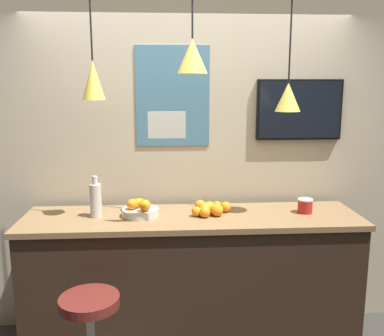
# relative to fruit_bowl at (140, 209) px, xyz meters

# --- Properties ---
(back_wall) EXTENTS (8.00, 0.06, 2.90)m
(back_wall) POSITION_rel_fruit_bowl_xyz_m (0.38, 0.41, 0.35)
(back_wall) COLOR beige
(back_wall) RESTS_ON ground_plane
(service_counter) EXTENTS (2.43, 0.62, 1.05)m
(service_counter) POSITION_rel_fruit_bowl_xyz_m (0.38, -0.01, -0.57)
(service_counter) COLOR black
(service_counter) RESTS_ON ground_plane
(fruit_bowl) EXTENTS (0.26, 0.26, 0.14)m
(fruit_bowl) POSITION_rel_fruit_bowl_xyz_m (0.00, 0.00, 0.00)
(fruit_bowl) COLOR beige
(fruit_bowl) RESTS_ON service_counter
(orange_pile) EXTENTS (0.30, 0.25, 0.09)m
(orange_pile) POSITION_rel_fruit_bowl_xyz_m (0.51, 0.02, -0.01)
(orange_pile) COLOR orange
(orange_pile) RESTS_ON service_counter
(juice_bottle) EXTENTS (0.08, 0.08, 0.30)m
(juice_bottle) POSITION_rel_fruit_bowl_xyz_m (-0.31, 0.00, 0.08)
(juice_bottle) COLOR silver
(juice_bottle) RESTS_ON service_counter
(spread_jar) EXTENTS (0.11, 0.11, 0.11)m
(spread_jar) POSITION_rel_fruit_bowl_xyz_m (1.21, 0.00, 0.00)
(spread_jar) COLOR red
(spread_jar) RESTS_ON service_counter
(pendant_lamp_left) EXTENTS (0.15, 0.15, 0.93)m
(pendant_lamp_left) POSITION_rel_fruit_bowl_xyz_m (-0.28, -0.05, 0.91)
(pendant_lamp_left) COLOR black
(pendant_lamp_middle) EXTENTS (0.21, 0.21, 0.76)m
(pendant_lamp_middle) POSITION_rel_fruit_bowl_xyz_m (0.38, -0.05, 1.06)
(pendant_lamp_middle) COLOR black
(pendant_lamp_right) EXTENTS (0.17, 0.17, 1.01)m
(pendant_lamp_right) POSITION_rel_fruit_bowl_xyz_m (1.03, -0.05, 0.80)
(pendant_lamp_right) COLOR black
(mounted_tv) EXTENTS (0.68, 0.04, 0.47)m
(mounted_tv) POSITION_rel_fruit_bowl_xyz_m (1.25, 0.35, 0.68)
(mounted_tv) COLOR black
(hanging_menu_board) EXTENTS (0.24, 0.01, 0.17)m
(hanging_menu_board) POSITION_rel_fruit_bowl_xyz_m (0.20, -0.25, 0.63)
(hanging_menu_board) COLOR white
(wall_poster) EXTENTS (0.57, 0.01, 0.77)m
(wall_poster) POSITION_rel_fruit_bowl_xyz_m (0.25, 0.37, 0.79)
(wall_poster) COLOR teal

